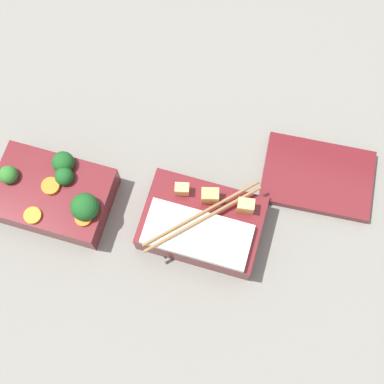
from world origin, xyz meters
The scene contains 4 objects.
ground_plane centered at (0.00, 0.00, 0.00)m, with size 3.00×3.00×0.00m, color slate.
bento_tray_vegetable centered at (-0.13, -0.02, 0.03)m, with size 0.18×0.13×0.08m.
bento_tray_rice centered at (0.11, -0.01, 0.03)m, with size 0.18×0.15×0.08m.
bento_lid centered at (0.27, 0.13, 0.01)m, with size 0.18×0.12×0.02m, color maroon.
Camera 1 is at (0.16, -0.22, 0.84)m, focal length 50.00 mm.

